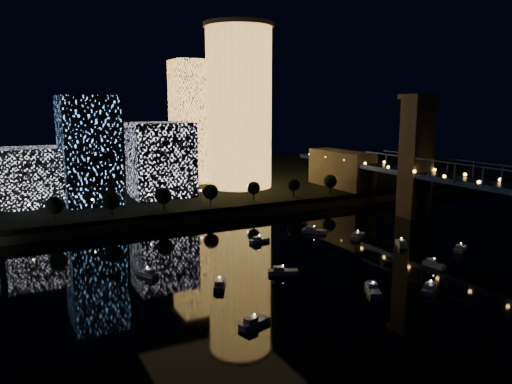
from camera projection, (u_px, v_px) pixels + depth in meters
ground at (369, 278)px, 134.45m from camera, size 520.00×520.00×0.00m
far_bank at (178, 184)px, 273.95m from camera, size 420.00×160.00×5.00m
seawall at (239, 213)px, 205.90m from camera, size 420.00×6.00×3.00m
tower_cylindrical at (239, 107)px, 244.39m from camera, size 34.00×34.00×79.11m
tower_rectangular at (193, 122)px, 261.08m from camera, size 19.89×19.89×63.28m
midrise_blocks at (86, 160)px, 210.95m from camera, size 99.74×31.60×44.54m
motorboats at (344, 262)px, 145.08m from camera, size 101.81×72.11×2.78m
esplanade_trees at (168, 195)px, 196.93m from camera, size 165.82×6.84×8.92m
street_lamps at (149, 198)px, 199.72m from camera, size 132.70×0.70×5.65m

